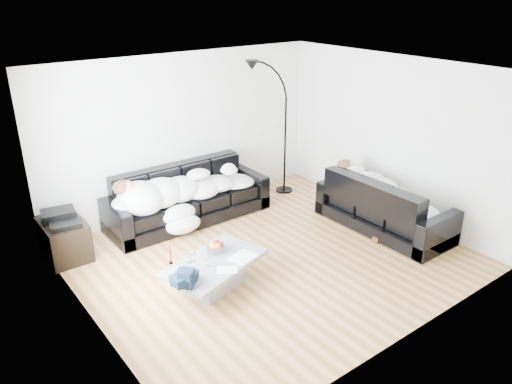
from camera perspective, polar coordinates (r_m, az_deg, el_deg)
ground at (r=7.13m, az=1.47°, el=-7.43°), size 5.00×5.00×0.00m
wall_back at (r=8.36m, az=-8.17°, el=6.68°), size 5.00×0.02×2.60m
wall_left at (r=5.49m, az=-19.28°, el=-3.27°), size 0.02×4.50×2.60m
wall_right at (r=8.30m, az=15.26°, el=5.98°), size 0.02×4.50×2.60m
ceiling at (r=6.24m, az=1.72°, el=13.66°), size 5.00×5.00×0.00m
sofa_back at (r=8.09m, az=-7.76°, el=-0.36°), size 2.65×0.92×0.87m
sofa_right at (r=7.98m, az=14.50°, el=-1.28°), size 0.91×2.13×0.86m
sleeper_back at (r=7.97m, az=-7.66°, el=0.92°), size 2.24×0.77×0.45m
sleeper_right at (r=7.90m, az=14.65°, el=0.12°), size 0.77×1.82×0.45m
teal_cushion at (r=8.21m, az=10.89°, el=1.94°), size 0.42×0.38×0.20m
coffee_table at (r=6.40m, az=-4.76°, el=-9.37°), size 1.47×1.11×0.38m
fruit_bowl at (r=6.48m, az=-4.59°, el=-6.21°), size 0.25×0.25×0.15m
wine_glass_a at (r=6.28m, az=-7.23°, el=-7.24°), size 0.09×0.09×0.18m
wine_glass_b at (r=6.10m, az=-7.69°, el=-8.19°), size 0.09×0.09×0.18m
wine_glass_c at (r=6.17m, az=-5.58°, el=-7.84°), size 0.07×0.07×0.16m
candle_left at (r=6.27m, az=-9.74°, el=-7.18°), size 0.05×0.05×0.23m
candle_right at (r=6.28m, az=-9.78°, el=-6.98°), size 0.06×0.06×0.25m
newspaper_a at (r=6.37m, az=-1.52°, el=-7.42°), size 0.41×0.35×0.01m
newspaper_b at (r=6.12m, az=-3.32°, el=-8.85°), size 0.31×0.29×0.01m
navy_jacket at (r=5.82m, az=-8.19°, el=-9.11°), size 0.40×0.38×0.16m
shoes at (r=7.86m, az=13.99°, el=-4.67°), size 0.50×0.39×0.11m
av_cabinet at (r=7.52m, az=-21.06°, el=-5.03°), size 0.56×0.80×0.55m
stereo at (r=7.37m, az=-21.43°, el=-2.70°), size 0.49×0.41×0.13m
floor_lamp at (r=8.97m, az=3.37°, el=6.54°), size 0.83×0.47×2.16m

